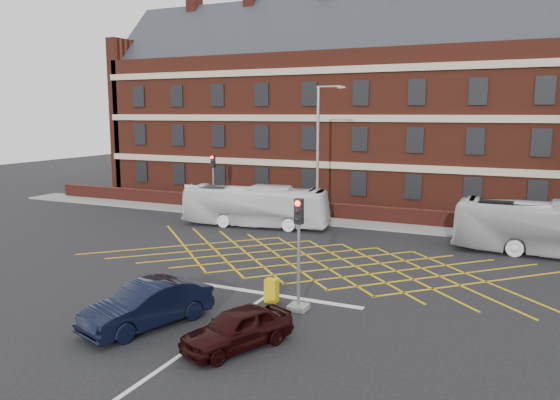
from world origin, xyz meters
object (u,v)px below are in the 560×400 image
at_px(bus_right, 558,229).
at_px(utility_cabinet, 272,291).
at_px(car_navy, 147,305).
at_px(traffic_light_near, 299,265).
at_px(car_maroon, 237,328).
at_px(direction_signs, 191,195).
at_px(street_lamp, 318,181).
at_px(traffic_light_far, 213,189).
at_px(bus_left, 255,206).

height_order(bus_right, utility_cabinet, bus_right).
height_order(car_navy, traffic_light_near, traffic_light_near).
height_order(bus_right, car_maroon, bus_right).
relative_size(car_navy, direction_signs, 2.14).
height_order(car_maroon, utility_cabinet, car_maroon).
distance_m(car_navy, street_lamp, 17.83).
distance_m(traffic_light_far, direction_signs, 1.74).
relative_size(direction_signs, utility_cabinet, 2.35).
bearing_deg(car_navy, utility_cabinet, 72.83).
height_order(traffic_light_far, street_lamp, street_lamp).
xyz_separation_m(car_navy, traffic_light_far, (-9.69, 20.23, 0.99)).
distance_m(car_maroon, direction_signs, 24.11).
bearing_deg(street_lamp, traffic_light_far, 164.76).
distance_m(traffic_light_far, utility_cabinet, 20.55).
distance_m(traffic_light_near, traffic_light_far, 21.59).
relative_size(traffic_light_far, direction_signs, 1.94).
relative_size(traffic_light_far, utility_cabinet, 4.56).
relative_size(car_maroon, direction_signs, 1.72).
distance_m(bus_left, bus_right, 17.76).
bearing_deg(traffic_light_far, direction_signs, -132.43).
bearing_deg(bus_right, traffic_light_near, 144.08).
bearing_deg(car_maroon, direction_signs, 151.88).
bearing_deg(bus_right, car_navy, 140.71).
bearing_deg(car_navy, bus_right, 69.38).
bearing_deg(car_maroon, bus_left, 140.18).
bearing_deg(utility_cabinet, bus_left, 119.64).
bearing_deg(traffic_light_far, utility_cabinet, -52.20).
xyz_separation_m(car_maroon, direction_signs, (-14.55, 19.22, 0.73)).
xyz_separation_m(bus_right, traffic_light_far, (-23.07, 3.70, 0.32)).
bearing_deg(direction_signs, utility_cabinet, -47.47).
xyz_separation_m(bus_right, street_lamp, (-13.71, 1.16, 1.67)).
bearing_deg(bus_left, traffic_light_far, 49.10).
height_order(bus_right, street_lamp, street_lamp).
bearing_deg(traffic_light_near, direction_signs, 134.44).
bearing_deg(utility_cabinet, bus_right, 49.95).
xyz_separation_m(car_navy, car_maroon, (3.71, -0.24, -0.13)).
xyz_separation_m(bus_left, car_navy, (4.37, -16.76, -0.57)).
bearing_deg(utility_cabinet, traffic_light_near, -15.34).
height_order(bus_left, direction_signs, bus_left).
height_order(traffic_light_far, utility_cabinet, traffic_light_far).
bearing_deg(traffic_light_near, utility_cabinet, 164.66).
bearing_deg(bus_left, street_lamp, -85.10).
relative_size(car_maroon, traffic_light_far, 0.89).
bearing_deg(traffic_light_near, bus_left, 123.12).
bearing_deg(traffic_light_near, traffic_light_far, 129.94).
height_order(traffic_light_near, utility_cabinet, traffic_light_near).
xyz_separation_m(street_lamp, direction_signs, (-10.50, 1.29, -1.74)).
relative_size(traffic_light_near, utility_cabinet, 4.56).
height_order(street_lamp, utility_cabinet, street_lamp).
bearing_deg(traffic_light_far, street_lamp, -15.24).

